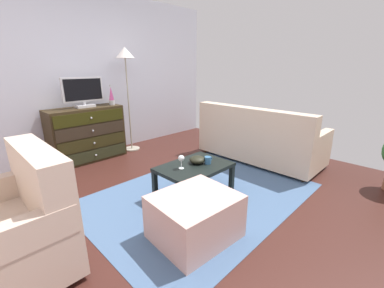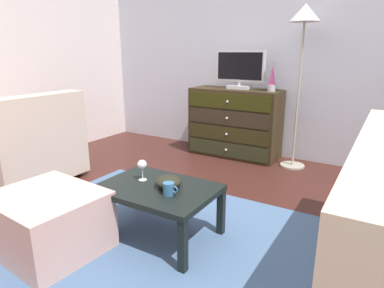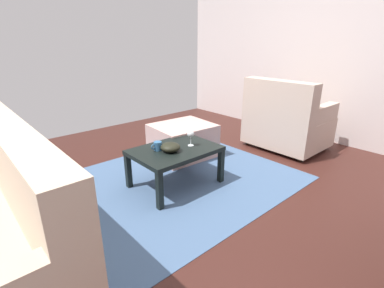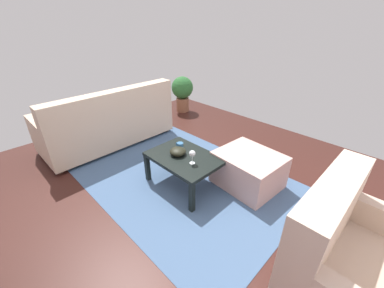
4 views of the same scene
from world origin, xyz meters
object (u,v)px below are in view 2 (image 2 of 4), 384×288
tv (240,69)px  bowl_decorative (168,182)px  mug (169,189)px  wine_glass (142,165)px  ottoman (48,222)px  coffee_table (158,193)px  dresser (235,123)px  armchair (28,148)px  standing_lamp (304,29)px  lava_lamp (272,79)px

tv → bowl_decorative: tv is taller
tv → mug: tv is taller
bowl_decorative → wine_glass: bearing=177.0°
ottoman → coffee_table: bearing=44.5°
tv → mug: bearing=-78.2°
dresser → wine_glass: 2.06m
coffee_table → bowl_decorative: bowl_decorative is taller
coffee_table → mug: bearing=-25.5°
tv → armchair: size_ratio=0.67×
dresser → standing_lamp: size_ratio=0.63×
dresser → lava_lamp: 0.74m
mug → bowl_decorative: size_ratio=0.61×
mug → standing_lamp: (0.28, 2.12, 1.10)m
standing_lamp → mug: bearing=-97.6°
standing_lamp → tv: bearing=174.4°
tv → standing_lamp: size_ratio=0.35×
tv → wine_glass: bearing=-86.1°
dresser → coffee_table: dresser is taller
armchair → standing_lamp: bearing=41.1°
tv → wine_glass: 2.17m
lava_lamp → bowl_decorative: lava_lamp is taller
dresser → lava_lamp: bearing=-5.4°
coffee_table → standing_lamp: 2.41m
standing_lamp → bowl_decorative: bearing=-100.0°
armchair → dresser: bearing=54.3°
coffee_table → bowl_decorative: bearing=20.1°
dresser → coffee_table: size_ratio=1.38×
wine_glass → armchair: (-1.58, 0.11, -0.14)m
tv → armchair: tv is taller
coffee_table → ottoman: ottoman is taller
mug → standing_lamp: bearing=82.4°
dresser → coffee_table: (0.34, -2.10, -0.09)m
dresser → coffee_table: bearing=-80.7°
coffee_table → wine_glass: bearing=166.0°
ottoman → standing_lamp: bearing=69.4°
dresser → standing_lamp: standing_lamp is taller
wine_glass → bowl_decorative: (0.24, -0.01, -0.07)m
bowl_decorative → mug: bearing=-53.5°
dresser → armchair: bearing=-125.7°
tv → lava_lamp: 0.44m
wine_glass → lava_lamp: bearing=81.8°
wine_glass → mug: (0.32, -0.11, -0.07)m
tv → standing_lamp: bearing=-5.6°
mug → ottoman: (-0.68, -0.45, -0.23)m
bowl_decorative → tv: bearing=100.4°
tv → ottoman: (-0.22, -2.64, -0.90)m
dresser → wine_glass: size_ratio=7.18×
dresser → mug: bearing=-77.2°
tv → bowl_decorative: (0.38, -2.09, -0.67)m
bowl_decorative → ottoman: bearing=-137.9°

